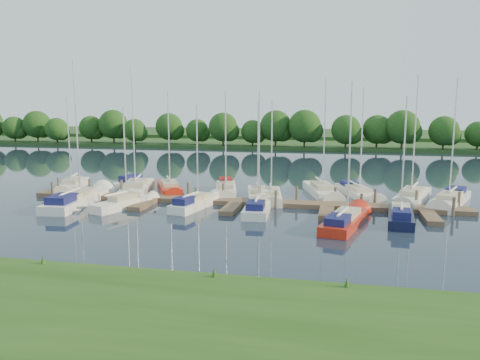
% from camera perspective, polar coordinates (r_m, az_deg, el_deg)
% --- Properties ---
extents(ground, '(260.00, 260.00, 0.00)m').
position_cam_1_polar(ground, '(35.09, -2.95, -5.57)').
color(ground, '#1B2637').
rests_on(ground, ground).
extents(near_bank, '(90.00, 10.00, 0.50)m').
position_cam_1_polar(near_bank, '(20.81, -14.68, -15.73)').
color(near_bank, '#1E4212').
rests_on(near_bank, ground).
extents(dock, '(40.00, 6.00, 0.40)m').
position_cam_1_polar(dock, '(41.96, -0.41, -2.84)').
color(dock, brown).
rests_on(dock, ground).
extents(mooring_pilings, '(38.24, 2.84, 2.00)m').
position_cam_1_polar(mooring_pilings, '(42.96, -0.09, -2.01)').
color(mooring_pilings, '#473D33').
rests_on(mooring_pilings, ground).
extents(far_shore, '(180.00, 30.00, 0.60)m').
position_cam_1_polar(far_shore, '(108.50, 7.21, 4.50)').
color(far_shore, '#24461B').
rests_on(far_shore, ground).
extents(distant_hill, '(220.00, 40.00, 1.40)m').
position_cam_1_polar(distant_hill, '(133.34, 8.10, 5.50)').
color(distant_hill, '#2C4E22').
rests_on(distant_hill, ground).
extents(treeline, '(146.37, 9.54, 8.16)m').
position_cam_1_polar(treeline, '(95.10, 10.24, 6.05)').
color(treeline, '#38281C').
rests_on(treeline, ground).
extents(sailboat_n_0, '(3.84, 8.05, 10.39)m').
position_cam_1_polar(sailboat_n_0, '(53.07, -19.77, -0.76)').
color(sailboat_n_0, white).
rests_on(sailboat_n_0, ground).
extents(motorboat, '(2.86, 5.46, 1.58)m').
position_cam_1_polar(motorboat, '(52.99, -13.30, -0.42)').
color(motorboat, white).
rests_on(motorboat, ground).
extents(sailboat_n_2, '(4.66, 10.43, 13.09)m').
position_cam_1_polar(sailboat_n_2, '(49.01, -12.56, -1.22)').
color(sailboat_n_2, white).
rests_on(sailboat_n_2, ground).
extents(sailboat_n_3, '(5.02, 8.15, 10.65)m').
position_cam_1_polar(sailboat_n_3, '(49.23, -8.55, -1.07)').
color(sailboat_n_3, red).
rests_on(sailboat_n_3, ground).
extents(sailboat_n_4, '(3.64, 8.52, 10.75)m').
position_cam_1_polar(sailboat_n_4, '(47.69, -1.73, -1.24)').
color(sailboat_n_4, white).
rests_on(sailboat_n_4, ground).
extents(sailboat_n_5, '(3.00, 7.50, 9.52)m').
position_cam_1_polar(sailboat_n_5, '(45.04, 2.18, -1.92)').
color(sailboat_n_5, white).
rests_on(sailboat_n_5, ground).
extents(sailboat_n_6, '(2.90, 7.77, 9.75)m').
position_cam_1_polar(sailboat_n_6, '(44.71, 3.81, -2.02)').
color(sailboat_n_6, white).
rests_on(sailboat_n_6, ground).
extents(sailboat_n_7, '(4.21, 9.43, 11.90)m').
position_cam_1_polar(sailboat_n_7, '(47.41, 9.98, -1.49)').
color(sailboat_n_7, white).
rests_on(sailboat_n_7, ground).
extents(sailboat_n_8, '(4.33, 8.76, 10.99)m').
position_cam_1_polar(sailboat_n_8, '(47.66, 14.21, -1.55)').
color(sailboat_n_8, white).
rests_on(sailboat_n_8, ground).
extents(sailboat_n_9, '(4.55, 9.47, 11.99)m').
position_cam_1_polar(sailboat_n_9, '(46.52, 20.19, -2.12)').
color(sailboat_n_9, white).
rests_on(sailboat_n_9, ground).
extents(sailboat_n_10, '(5.08, 9.15, 11.66)m').
position_cam_1_polar(sailboat_n_10, '(46.57, 24.21, -2.31)').
color(sailboat_n_10, white).
rests_on(sailboat_n_10, ground).
extents(sailboat_s_0, '(3.16, 10.48, 13.18)m').
position_cam_1_polar(sailboat_s_0, '(44.84, -19.14, -2.39)').
color(sailboat_s_0, white).
rests_on(sailboat_s_0, ground).
extents(sailboat_s_1, '(3.66, 6.90, 9.20)m').
position_cam_1_polar(sailboat_s_1, '(42.15, -13.91, -2.93)').
color(sailboat_s_1, white).
rests_on(sailboat_s_1, ground).
extents(sailboat_s_2, '(3.00, 7.35, 9.49)m').
position_cam_1_polar(sailboat_s_2, '(41.11, -5.44, -2.93)').
color(sailboat_s_2, white).
rests_on(sailboat_s_2, ground).
extents(sailboat_s_3, '(2.41, 8.23, 10.51)m').
position_cam_1_polar(sailboat_s_3, '(39.66, 2.24, -3.35)').
color(sailboat_s_3, white).
rests_on(sailboat_s_3, ground).
extents(sailboat_s_4, '(3.82, 8.70, 10.98)m').
position_cam_1_polar(sailboat_s_4, '(35.90, 12.77, -4.92)').
color(sailboat_s_4, red).
rests_on(sailboat_s_4, ground).
extents(sailboat_s_5, '(2.50, 7.76, 9.99)m').
position_cam_1_polar(sailboat_s_5, '(38.48, 18.99, -4.23)').
color(sailboat_s_5, black).
rests_on(sailboat_s_5, ground).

